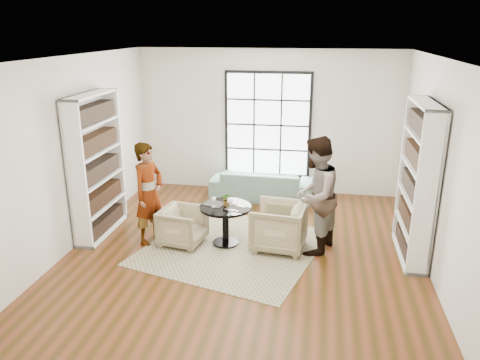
% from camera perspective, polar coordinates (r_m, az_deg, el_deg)
% --- Properties ---
extents(ground, '(6.00, 6.00, 0.00)m').
position_cam_1_polar(ground, '(7.57, 0.57, -8.60)').
color(ground, brown).
extents(room_shell, '(6.00, 6.01, 6.00)m').
position_cam_1_polar(room_shell, '(7.60, 1.26, 1.73)').
color(room_shell, silver).
rests_on(room_shell, ground).
extents(rug, '(3.19, 3.19, 0.01)m').
position_cam_1_polar(rug, '(7.67, -0.88, -8.16)').
color(rug, tan).
rests_on(rug, ground).
extents(pedestal_table, '(0.83, 0.83, 0.67)m').
position_cam_1_polar(pedestal_table, '(7.59, -1.78, -4.48)').
color(pedestal_table, black).
rests_on(pedestal_table, ground).
extents(sofa, '(2.10, 0.88, 0.60)m').
position_cam_1_polar(sofa, '(9.70, 2.65, -0.51)').
color(sofa, gray).
rests_on(sofa, ground).
extents(armchair_left, '(0.78, 0.77, 0.62)m').
position_cam_1_polar(armchair_left, '(7.72, -6.98, -5.62)').
color(armchair_left, tan).
rests_on(armchair_left, ground).
extents(armchair_right, '(0.91, 0.89, 0.75)m').
position_cam_1_polar(armchair_right, '(7.52, 4.73, -5.66)').
color(armchair_right, '#BAB485').
rests_on(armchair_right, ground).
extents(person_left, '(0.59, 0.72, 1.69)m').
position_cam_1_polar(person_left, '(7.69, -11.07, -1.64)').
color(person_left, gray).
rests_on(person_left, ground).
extents(person_right, '(0.96, 1.09, 1.86)m').
position_cam_1_polar(person_right, '(7.29, 9.15, -1.93)').
color(person_right, gray).
rests_on(person_right, ground).
extents(placemat_left, '(0.41, 0.36, 0.01)m').
position_cam_1_polar(placemat_left, '(7.62, -3.20, -2.90)').
color(placemat_left, black).
rests_on(placemat_left, pedestal_table).
extents(placemat_right, '(0.41, 0.36, 0.01)m').
position_cam_1_polar(placemat_right, '(7.41, -0.30, -3.50)').
color(placemat_right, black).
rests_on(placemat_right, pedestal_table).
extents(cutlery_left, '(0.21, 0.25, 0.01)m').
position_cam_1_polar(cutlery_left, '(7.62, -3.20, -2.85)').
color(cutlery_left, silver).
rests_on(cutlery_left, placemat_left).
extents(cutlery_right, '(0.21, 0.25, 0.01)m').
position_cam_1_polar(cutlery_right, '(7.41, -0.30, -3.45)').
color(cutlery_right, silver).
rests_on(cutlery_right, placemat_right).
extents(wine_glass_left, '(0.08, 0.08, 0.17)m').
position_cam_1_polar(wine_glass_left, '(7.45, -3.24, -2.40)').
color(wine_glass_left, silver).
rests_on(wine_glass_left, pedestal_table).
extents(wine_glass_right, '(0.09, 0.09, 0.21)m').
position_cam_1_polar(wine_glass_right, '(7.30, -1.22, -2.62)').
color(wine_glass_right, silver).
rests_on(wine_glass_right, pedestal_table).
extents(flower_centerpiece, '(0.22, 0.20, 0.23)m').
position_cam_1_polar(flower_centerpiece, '(7.50, -1.54, -2.34)').
color(flower_centerpiece, gray).
rests_on(flower_centerpiece, pedestal_table).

